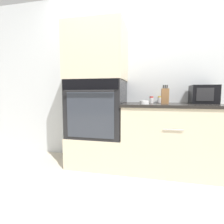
{
  "coord_description": "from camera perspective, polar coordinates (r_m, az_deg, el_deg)",
  "views": [
    {
      "loc": [
        0.36,
        -2.04,
        1.01
      ],
      "look_at": [
        -0.15,
        0.21,
        0.77
      ],
      "focal_mm": 28.0,
      "sensor_mm": 36.0,
      "label": 1
    }
  ],
  "objects": [
    {
      "name": "microwave",
      "position": [
        2.55,
        27.68,
        5.11
      ],
      "size": [
        0.32,
        0.28,
        0.24
      ],
      "color": "black",
      "rests_on": "counter_unit"
    },
    {
      "name": "condiment_jar_near",
      "position": [
        2.44,
        12.74,
        3.9
      ],
      "size": [
        0.05,
        0.05,
        0.09
      ],
      "color": "silver",
      "rests_on": "counter_unit"
    },
    {
      "name": "ground_plane",
      "position": [
        2.3,
        2.74,
        -20.09
      ],
      "size": [
        12.0,
        12.0,
        0.0
      ],
      "primitive_type": "plane",
      "color": "beige"
    },
    {
      "name": "oven_cabinet_upper",
      "position": [
        2.51,
        -4.99,
        18.52
      ],
      "size": [
        0.77,
        0.6,
        0.73
      ],
      "color": "beige",
      "rests_on": "wall_oven"
    },
    {
      "name": "wall_oven",
      "position": [
        2.46,
        -4.85,
        1.19
      ],
      "size": [
        0.75,
        0.64,
        0.78
      ],
      "color": "black",
      "rests_on": "oven_cabinet_base"
    },
    {
      "name": "wall_back",
      "position": [
        2.7,
        5.28,
        11.02
      ],
      "size": [
        8.0,
        0.05,
        2.5
      ],
      "color": "silver",
      "rests_on": "ground_plane"
    },
    {
      "name": "bowl",
      "position": [
        2.19,
        10.51,
        3.08
      ],
      "size": [
        0.11,
        0.11,
        0.04
      ],
      "color": "white",
      "rests_on": "counter_unit"
    },
    {
      "name": "condiment_jar_mid",
      "position": [
        2.59,
        15.21,
        3.98
      ],
      "size": [
        0.05,
        0.05,
        0.09
      ],
      "color": "silver",
      "rests_on": "counter_unit"
    },
    {
      "name": "knife_block",
      "position": [
        2.38,
        16.9,
        5.05
      ],
      "size": [
        0.09,
        0.13,
        0.24
      ],
      "color": "olive",
      "rests_on": "counter_unit"
    },
    {
      "name": "oven_cabinet_base",
      "position": [
        2.58,
        -4.71,
        -12.14
      ],
      "size": [
        0.77,
        0.6,
        0.42
      ],
      "color": "beige",
      "rests_on": "ground_plane"
    },
    {
      "name": "counter_unit",
      "position": [
        2.42,
        18.43,
        -7.93
      ],
      "size": [
        1.22,
        0.63,
        0.88
      ],
      "color": "beige",
      "rests_on": "ground_plane"
    }
  ]
}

